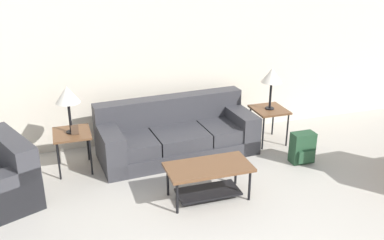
% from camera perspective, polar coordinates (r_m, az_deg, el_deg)
% --- Properties ---
extents(wall_back, '(9.01, 0.06, 2.60)m').
position_cam_1_polar(wall_back, '(6.69, -3.47, 8.12)').
color(wall_back, silver).
rests_on(wall_back, ground_plane).
extents(couch, '(2.36, 1.08, 0.82)m').
position_cam_1_polar(couch, '(6.39, -2.07, -2.07)').
color(couch, '#38383D').
rests_on(couch, ground_plane).
extents(coffee_table, '(1.04, 0.54, 0.44)m').
position_cam_1_polar(coffee_table, '(5.26, 2.20, -7.24)').
color(coffee_table, brown).
rests_on(coffee_table, ground_plane).
extents(side_table_left, '(0.50, 0.55, 0.56)m').
position_cam_1_polar(side_table_left, '(6.06, -15.71, -2.10)').
color(side_table_left, brown).
rests_on(side_table_left, ground_plane).
extents(side_table_right, '(0.50, 0.55, 0.56)m').
position_cam_1_polar(side_table_right, '(6.81, 10.26, 1.04)').
color(side_table_right, brown).
rests_on(side_table_right, ground_plane).
extents(table_lamp_left, '(0.32, 0.32, 0.65)m').
position_cam_1_polar(table_lamp_left, '(5.86, -16.28, 3.14)').
color(table_lamp_left, black).
rests_on(table_lamp_left, side_table_left).
extents(table_lamp_right, '(0.32, 0.32, 0.65)m').
position_cam_1_polar(table_lamp_right, '(6.63, 10.60, 5.77)').
color(table_lamp_right, black).
rests_on(table_lamp_right, side_table_right).
extents(backpack, '(0.33, 0.27, 0.45)m').
position_cam_1_polar(backpack, '(6.36, 14.52, -3.65)').
color(backpack, '#23472D').
rests_on(backpack, ground_plane).
extents(picture_frame, '(0.10, 0.04, 0.13)m').
position_cam_1_polar(picture_frame, '(5.94, -15.36, -1.28)').
color(picture_frame, '#4C3828').
rests_on(picture_frame, side_table_left).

